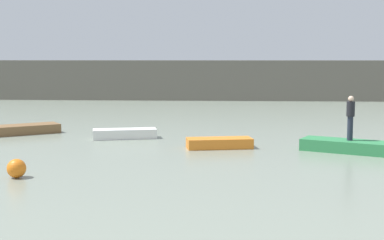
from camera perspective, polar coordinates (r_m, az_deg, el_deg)
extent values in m
cube|color=#666056|center=(49.99, -11.39, 4.01)|extent=(80.00, 1.20, 3.44)
cube|color=brown|center=(28.35, -17.28, -0.95)|extent=(3.91, 3.26, 0.44)
cube|color=white|center=(25.85, -6.86, -1.39)|extent=(3.02, 1.58, 0.44)
cube|color=orange|center=(22.99, 2.80, -2.36)|extent=(2.80, 1.50, 0.41)
cube|color=#2D7F47|center=(22.82, 15.74, -2.59)|extent=(3.86, 2.70, 0.47)
cylinder|color=#232838|center=(22.73, 15.79, -0.83)|extent=(0.22, 0.22, 0.95)
cylinder|color=black|center=(22.65, 15.85, 1.09)|extent=(0.32, 0.32, 0.58)
sphere|color=beige|center=(22.61, 15.88, 2.10)|extent=(0.22, 0.22, 0.22)
sphere|color=orange|center=(18.17, -17.43, -4.72)|extent=(0.59, 0.59, 0.59)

